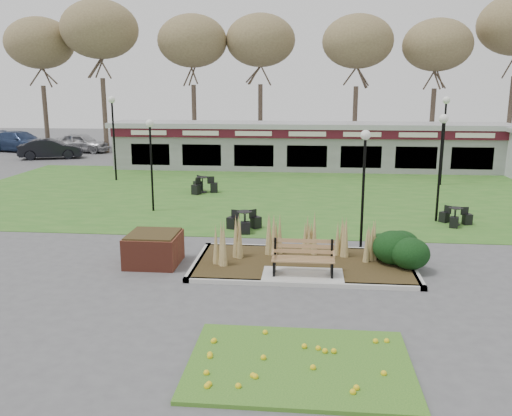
# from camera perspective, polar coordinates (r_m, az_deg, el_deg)

# --- Properties ---
(ground) EXTENTS (100.00, 100.00, 0.00)m
(ground) POSITION_cam_1_polar(r_m,az_deg,el_deg) (14.85, 4.93, -7.63)
(ground) COLOR #515154
(ground) RESTS_ON ground
(lawn) EXTENTS (34.00, 16.00, 0.02)m
(lawn) POSITION_cam_1_polar(r_m,az_deg,el_deg) (26.43, 5.26, 1.50)
(lawn) COLOR #2E6821
(lawn) RESTS_ON ground
(flower_bed) EXTENTS (4.20, 3.00, 0.16)m
(flower_bed) POSITION_cam_1_polar(r_m,az_deg,el_deg) (10.63, 4.61, -15.95)
(flower_bed) COLOR #30651C
(flower_bed) RESTS_ON ground
(planting_bed) EXTENTS (6.75, 3.40, 1.27)m
(planting_bed) POSITION_cam_1_polar(r_m,az_deg,el_deg) (16.05, 9.58, -4.80)
(planting_bed) COLOR #342814
(planting_bed) RESTS_ON ground
(park_bench) EXTENTS (1.70, 0.66, 0.93)m
(park_bench) POSITION_cam_1_polar(r_m,az_deg,el_deg) (14.89, 4.98, -5.18)
(park_bench) COLOR olive
(park_bench) RESTS_ON ground
(brick_planter) EXTENTS (1.50, 1.50, 0.95)m
(brick_planter) POSITION_cam_1_polar(r_m,az_deg,el_deg) (16.27, -10.72, -4.20)
(brick_planter) COLOR brown
(brick_planter) RESTS_ON ground
(food_pavilion) EXTENTS (24.60, 3.40, 2.90)m
(food_pavilion) POSITION_cam_1_polar(r_m,az_deg,el_deg) (34.08, 5.40, 6.54)
(food_pavilion) COLOR gray
(food_pavilion) RESTS_ON ground
(tree_backdrop) EXTENTS (47.24, 5.24, 10.36)m
(tree_backdrop) POSITION_cam_1_polar(r_m,az_deg,el_deg) (42.04, 5.66, 17.11)
(tree_backdrop) COLOR #47382B
(tree_backdrop) RESTS_ON ground
(lamp_post_near_left) EXTENTS (0.32, 0.32, 3.82)m
(lamp_post_near_left) POSITION_cam_1_polar(r_m,az_deg,el_deg) (17.38, 11.34, 4.65)
(lamp_post_near_left) COLOR black
(lamp_post_near_left) RESTS_ON ground
(lamp_post_mid_left) EXTENTS (0.32, 0.32, 3.82)m
(lamp_post_mid_left) POSITION_cam_1_polar(r_m,az_deg,el_deg) (22.68, -11.04, 6.53)
(lamp_post_mid_left) COLOR black
(lamp_post_mid_left) RESTS_ON ground
(lamp_post_mid_right) EXTENTS (0.38, 0.38, 4.61)m
(lamp_post_mid_right) POSITION_cam_1_polar(r_m,az_deg,el_deg) (29.88, 19.26, 8.64)
(lamp_post_mid_right) COLOR black
(lamp_post_mid_right) RESTS_ON ground
(lamp_post_far_right) EXTENTS (0.34, 0.34, 4.12)m
(lamp_post_far_right) POSITION_cam_1_polar(r_m,az_deg,el_deg) (21.65, 18.97, 6.38)
(lamp_post_far_right) COLOR black
(lamp_post_far_right) RESTS_ON ground
(lamp_post_far_left) EXTENTS (0.38, 0.38, 4.60)m
(lamp_post_far_left) POSITION_cam_1_polar(r_m,az_deg,el_deg) (30.71, -14.84, 9.00)
(lamp_post_far_left) COLOR black
(lamp_post_far_left) RESTS_ON ground
(bistro_set_a) EXTENTS (1.29, 1.24, 0.70)m
(bistro_set_a) POSITION_cam_1_polar(r_m,az_deg,el_deg) (19.68, -1.23, -1.67)
(bistro_set_a) COLOR black
(bistro_set_a) RESTS_ON ground
(bistro_set_b) EXTENTS (1.33, 1.43, 0.77)m
(bistro_set_b) POSITION_cam_1_polar(r_m,az_deg,el_deg) (26.70, -5.64, 2.19)
(bistro_set_b) COLOR black
(bistro_set_b) RESTS_ON ground
(bistro_set_c) EXTENTS (1.17, 1.21, 0.66)m
(bistro_set_c) POSITION_cam_1_polar(r_m,az_deg,el_deg) (21.77, 20.23, -1.09)
(bistro_set_c) COLOR black
(bistro_set_c) RESTS_ON ground
(car_silver) EXTENTS (4.62, 2.29, 1.51)m
(car_silver) POSITION_cam_1_polar(r_m,az_deg,el_deg) (44.80, -17.89, 6.56)
(car_silver) COLOR #B0B0B5
(car_silver) RESTS_ON ground
(car_black) EXTENTS (4.58, 2.81, 1.43)m
(car_black) POSITION_cam_1_polar(r_m,az_deg,el_deg) (41.64, -20.80, 5.85)
(car_black) COLOR black
(car_black) RESTS_ON ground
(car_blue) EXTENTS (5.94, 3.79, 1.60)m
(car_blue) POSITION_cam_1_polar(r_m,az_deg,el_deg) (47.01, -23.56, 6.43)
(car_blue) COLOR navy
(car_blue) RESTS_ON ground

